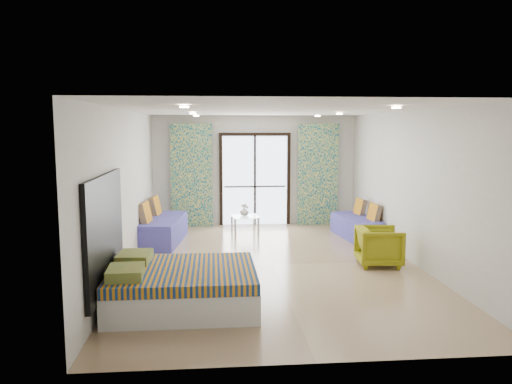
{
  "coord_description": "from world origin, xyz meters",
  "views": [
    {
      "loc": [
        -1.05,
        -8.53,
        2.41
      ],
      "look_at": [
        -0.2,
        1.13,
        1.15
      ],
      "focal_mm": 35.0,
      "sensor_mm": 36.0,
      "label": 1
    }
  ],
  "objects": [
    {
      "name": "vase",
      "position": [
        -0.33,
        2.74,
        0.5
      ],
      "size": [
        0.28,
        0.28,
        0.21
      ],
      "primitive_type": "imported",
      "rotation": [
        0.0,
        0.0,
        0.43
      ],
      "color": "white",
      "rests_on": "coffee_table"
    },
    {
      "name": "ceiling",
      "position": [
        0.0,
        0.0,
        2.7
      ],
      "size": [
        5.0,
        7.5,
        0.01
      ],
      "primitive_type": null,
      "color": "silver",
      "rests_on": "ground"
    },
    {
      "name": "downlight_a",
      "position": [
        -1.4,
        -2.0,
        2.67
      ],
      "size": [
        0.12,
        0.12,
        0.02
      ],
      "primitive_type": "cylinder",
      "color": "#FFE0B2",
      "rests_on": "ceiling"
    },
    {
      "name": "downlight_b",
      "position": [
        1.4,
        -2.0,
        2.67
      ],
      "size": [
        0.12,
        0.12,
        0.02
      ],
      "primitive_type": "cylinder",
      "color": "#FFE0B2",
      "rests_on": "ceiling"
    },
    {
      "name": "wall_left",
      "position": [
        -2.5,
        0.0,
        1.35
      ],
      "size": [
        0.01,
        7.5,
        2.7
      ],
      "primitive_type": null,
      "color": "silver",
      "rests_on": "ground"
    },
    {
      "name": "downlight_e",
      "position": [
        -1.4,
        3.0,
        2.67
      ],
      "size": [
        0.12,
        0.12,
        0.02
      ],
      "primitive_type": "cylinder",
      "color": "#FFE0B2",
      "rests_on": "ceiling"
    },
    {
      "name": "balcony_rail",
      "position": [
        0.0,
        3.73,
        0.95
      ],
      "size": [
        1.52,
        0.03,
        0.04
      ],
      "primitive_type": "cube",
      "color": "#595451",
      "rests_on": "balcony_door"
    },
    {
      "name": "wall_front",
      "position": [
        0.0,
        -3.75,
        1.35
      ],
      "size": [
        5.0,
        0.01,
        2.7
      ],
      "primitive_type": null,
      "color": "silver",
      "rests_on": "ground"
    },
    {
      "name": "downlight_f",
      "position": [
        1.4,
        3.0,
        2.67
      ],
      "size": [
        0.12,
        0.12,
        0.02
      ],
      "primitive_type": "cylinder",
      "color": "#FFE0B2",
      "rests_on": "ceiling"
    },
    {
      "name": "switch_plate",
      "position": [
        -2.47,
        -0.72,
        1.05
      ],
      "size": [
        0.02,
        0.1,
        0.1
      ],
      "primitive_type": "cube",
      "color": "silver",
      "rests_on": "wall_left"
    },
    {
      "name": "armchair",
      "position": [
        1.85,
        -0.22,
        0.37
      ],
      "size": [
        0.74,
        0.78,
        0.75
      ],
      "primitive_type": "imported",
      "rotation": [
        0.0,
        0.0,
        1.48
      ],
      "color": "olive",
      "rests_on": "floor"
    },
    {
      "name": "daybed_right",
      "position": [
        2.11,
        1.99,
        0.25
      ],
      "size": [
        0.81,
        1.7,
        0.81
      ],
      "rotation": [
        0.0,
        0.0,
        0.1
      ],
      "color": "#44419C",
      "rests_on": "floor"
    },
    {
      "name": "wall_right",
      "position": [
        2.5,
        0.0,
        1.35
      ],
      "size": [
        0.01,
        7.5,
        2.7
      ],
      "primitive_type": null,
      "color": "silver",
      "rests_on": "ground"
    },
    {
      "name": "floor",
      "position": [
        0.0,
        0.0,
        0.0
      ],
      "size": [
        5.0,
        7.5,
        0.01
      ],
      "primitive_type": null,
      "color": "#947758",
      "rests_on": "ground"
    },
    {
      "name": "coffee_table",
      "position": [
        -0.32,
        2.67,
        0.35
      ],
      "size": [
        0.66,
        0.66,
        0.7
      ],
      "rotation": [
        0.0,
        0.0,
        0.1
      ],
      "color": "silver",
      "rests_on": "floor"
    },
    {
      "name": "downlight_c",
      "position": [
        -1.4,
        1.0,
        2.67
      ],
      "size": [
        0.12,
        0.12,
        0.02
      ],
      "primitive_type": "cylinder",
      "color": "#FFE0B2",
      "rests_on": "ceiling"
    },
    {
      "name": "curtain_left",
      "position": [
        -1.55,
        3.57,
        1.25
      ],
      "size": [
        1.0,
        0.1,
        2.5
      ],
      "primitive_type": "cube",
      "color": "beige",
      "rests_on": "floor"
    },
    {
      "name": "bed",
      "position": [
        -1.48,
        -1.97,
        0.28
      ],
      "size": [
        1.94,
        1.58,
        0.67
      ],
      "color": "silver",
      "rests_on": "floor"
    },
    {
      "name": "wall_back",
      "position": [
        0.0,
        3.75,
        1.35
      ],
      "size": [
        5.0,
        0.01,
        2.7
      ],
      "primitive_type": null,
      "color": "silver",
      "rests_on": "ground"
    },
    {
      "name": "downlight_d",
      "position": [
        1.4,
        1.0,
        2.67
      ],
      "size": [
        0.12,
        0.12,
        0.02
      ],
      "primitive_type": "cylinder",
      "color": "#FFE0B2",
      "rests_on": "ceiling"
    },
    {
      "name": "balcony_door",
      "position": [
        0.0,
        3.72,
        1.26
      ],
      "size": [
        1.76,
        0.08,
        2.28
      ],
      "color": "black",
      "rests_on": "floor"
    },
    {
      "name": "daybed_left",
      "position": [
        -2.12,
        1.9,
        0.29
      ],
      "size": [
        0.95,
        1.95,
        0.93
      ],
      "rotation": [
        0.0,
        0.0,
        -0.12
      ],
      "color": "#44419C",
      "rests_on": "floor"
    },
    {
      "name": "headboard",
      "position": [
        -2.46,
        -1.97,
        1.05
      ],
      "size": [
        0.06,
        2.1,
        1.5
      ],
      "primitive_type": "cube",
      "color": "black",
      "rests_on": "floor"
    },
    {
      "name": "curtain_right",
      "position": [
        1.55,
        3.57,
        1.25
      ],
      "size": [
        1.0,
        0.1,
        2.5
      ],
      "primitive_type": "cube",
      "color": "beige",
      "rests_on": "floor"
    }
  ]
}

